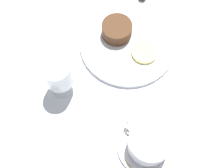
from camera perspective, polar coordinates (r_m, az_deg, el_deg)
The scene contains 9 objects.
ground_plane at distance 0.85m, azimuth 2.71°, elevation 5.83°, with size 3.00×3.00×0.00m, color white.
dinner_plate at distance 0.86m, azimuth 2.92°, elevation 7.54°, with size 0.26×0.26×0.01m.
saucer at distance 0.76m, azimuth 6.46°, elevation -11.03°, with size 0.15×0.15×0.01m.
coffee_cup at distance 0.72m, azimuth 6.80°, elevation -10.66°, with size 0.12×0.10×0.06m.
spoon at distance 0.76m, azimuth 4.32°, elevation -8.54°, with size 0.03×0.11×0.00m.
wine_glass at distance 0.74m, azimuth -9.81°, elevation 1.58°, with size 0.07×0.07×0.12m.
fork at distance 0.93m, azimuth -4.35°, elevation 13.97°, with size 0.05×0.19×0.01m.
dessert_cake at distance 0.85m, azimuth 0.91°, elevation 9.88°, with size 0.08×0.08×0.04m.
pineapple_slice at distance 0.83m, azimuth 5.95°, elevation 5.80°, with size 0.07×0.07×0.01m.
Camera 1 is at (-0.27, 0.32, 0.74)m, focal length 50.00 mm.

